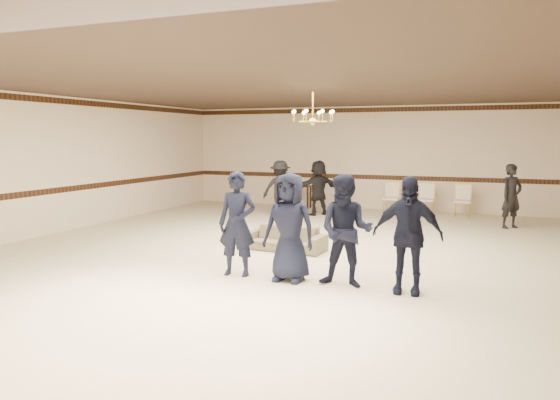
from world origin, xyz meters
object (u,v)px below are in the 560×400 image
Objects in this scene: boy_b at (289,227)px; settee at (284,238)px; boy_a at (237,224)px; adult_mid at (318,188)px; boy_c at (346,231)px; console_table at (298,196)px; banquet_chair_left at (391,198)px; banquet_chair_mid at (426,199)px; boy_d at (407,235)px; banquet_chair_right at (463,201)px; chandelier at (313,106)px; adult_right at (512,196)px; adult_left at (280,189)px.

settee is at bearing 114.66° from boy_b.
boy_a reaches higher than adult_mid.
boy_c is 9.05m from console_table.
banquet_chair_left is at bearing 75.25° from boy_a.
boy_c is 1.86× the size of banquet_chair_mid.
banquet_chair_mid is (0.31, 8.05, -0.39)m from boy_c.
banquet_chair_mid is at bearing 92.17° from boy_d.
banquet_chair_mid is at bearing 75.55° from settee.
boy_a is 8.63m from banquet_chair_right.
adult_mid is at bearing 105.39° from boy_b.
chandelier is 0.56× the size of boy_d.
boy_b is 1.06× the size of adult_mid.
adult_right is 3.55m from banquet_chair_left.
settee is 6.21m from adult_right.
boy_c is at bearing 177.95° from boy_d.
adult_mid is at bearing -152.27° from banquet_chair_left.
boy_a is 2.70m from boy_d.
adult_left is at bearing 98.34° from boy_a.
adult_right is at bearing 49.75° from boy_a.
chandelier is 6.01m from banquet_chair_mid.
banquet_chair_right is at bearing 76.27° from boy_b.
adult_right is 1.95m from banquet_chair_right.
boy_b is 8.14m from banquet_chair_mid.
boy_d reaches higher than settee.
boy_a is at bearing -100.24° from banquet_chair_left.
adult_right is at bearing 51.03° from settee.
adult_left is at bearing 123.16° from boy_d.
boy_d is at bearing 1.61° from boy_b.
boy_b is 7.14m from adult_mid.
chandelier reaches higher than boy_d.
adult_right is at bearing -49.74° from banquet_chair_right.
boy_b is at bearing -62.13° from settee.
chandelier is at bearing -109.10° from banquet_chair_mid.
banquet_chair_left is at bearing 162.51° from adult_mid.
boy_c is at bearing -92.63° from banquet_chair_mid.
adult_mid is at bearing 114.74° from boy_d.
adult_mid is 1.74× the size of banquet_chair_mid.
console_table is (-1.09, 1.31, -0.43)m from adult_mid.
settee is at bearing -115.40° from banquet_chair_right.
boy_c is at bearing -44.49° from settee.
boy_c is 1.06× the size of adult_right.
banquet_chair_left is at bearing 179.55° from banquet_chair_mid.
settee is 6.33m from banquet_chair_mid.
boy_b is at bearing 177.95° from boy_d.
boy_d is at bearing -90.95° from banquet_chair_right.
chandelier is at bearing 115.14° from adult_left.
adult_left is at bearing 114.25° from boy_b.
banquet_chair_right is at bearing -0.45° from banquet_chair_mid.
boy_b reaches higher than adult_mid.
adult_left is (-1.72, 4.16, 0.55)m from settee.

